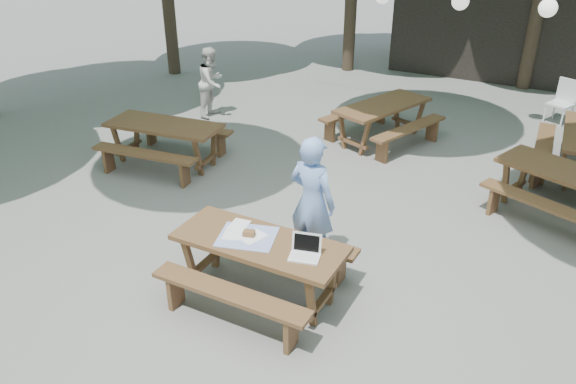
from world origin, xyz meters
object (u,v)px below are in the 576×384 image
Objects in this scene: main_picnic_table at (260,267)px; woman at (312,202)px; second_person at (212,82)px; picnic_table_nw at (166,143)px; plastic_chair at (559,111)px.

woman is at bearing 75.46° from main_picnic_table.
woman reaches higher than second_person.
woman is at bearing -29.93° from picnic_table_nw.
woman reaches higher than main_picnic_table.
picnic_table_nw is 1.41× the size of second_person.
picnic_table_nw is at bearing 144.04° from main_picnic_table.
main_picnic_table is at bearing -42.72° from picnic_table_nw.
main_picnic_table is at bearing 83.55° from woman.
plastic_chair is (2.38, 7.02, -0.62)m from woman.
woman is at bearing -137.52° from second_person.
woman reaches higher than plastic_chair.
plastic_chair is at bearing -70.06° from second_person.
picnic_table_nw is at bearing -15.09° from woman.
main_picnic_table is 0.96× the size of picnic_table_nw.
second_person is 1.63× the size of plastic_chair.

